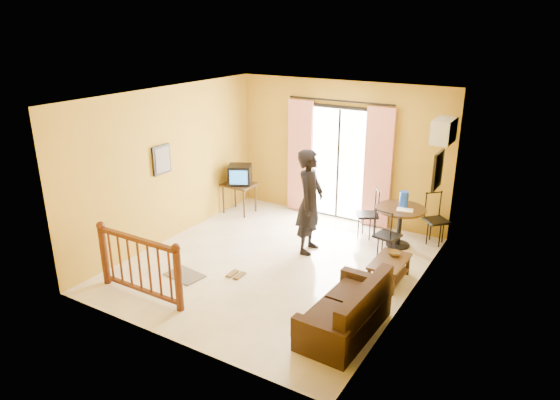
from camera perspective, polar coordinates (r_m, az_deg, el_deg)
The scene contains 19 objects.
ground at distance 8.49m, azimuth -0.61°, elevation -7.29°, with size 5.00×5.00×0.00m, color beige.
room_shell at distance 7.86m, azimuth -0.66°, elevation 3.83°, with size 5.00×5.00×5.00m.
balcony_door at distance 10.07m, azimuth 6.66°, elevation 4.26°, with size 2.25×0.14×2.46m.
tv_table at distance 10.53m, azimuth -4.69°, elevation 1.46°, with size 0.64×0.53×0.64m.
television at distance 10.42m, azimuth -4.61°, elevation 2.91°, with size 0.59×0.57×0.41m.
picture_left at distance 9.08m, azimuth -13.37°, elevation 4.50°, with size 0.05×0.42×0.52m.
dining_table at distance 9.16m, azimuth 13.57°, elevation -1.77°, with size 0.88×0.88×0.74m.
water_jug at distance 9.10m, azimuth 13.98°, elevation 0.06°, with size 0.16×0.16×0.29m, color blue.
serving_tray at distance 8.99m, azimuth 14.09°, elevation -1.12°, with size 0.28×0.18×0.02m, color silver.
dining_chairs at distance 9.34m, azimuth 13.00°, elevation -5.16°, with size 1.75×1.63×0.95m.
air_conditioner at distance 8.75m, azimuth 18.19°, elevation 7.53°, with size 0.31×0.60×0.40m.
botanical_print at distance 8.22m, azimuth 17.57°, elevation 3.24°, with size 0.05×0.50×0.60m.
coffee_table at distance 8.02m, azimuth 12.38°, elevation -7.52°, with size 0.47×0.84×0.37m.
bowl at distance 8.12m, azimuth 12.94°, elevation -5.96°, with size 0.19×0.19×0.06m, color brown.
sofa at distance 6.69m, azimuth 7.75°, elevation -12.80°, with size 0.79×1.60×0.75m.
standing_person at distance 8.61m, azimuth 3.42°, elevation -0.20°, with size 0.67×0.44×1.85m, color black.
stair_balustrade at distance 7.59m, azimuth -15.82°, elevation -6.80°, with size 1.63×0.13×1.04m.
doormat at distance 8.25m, azimuth -10.84°, elevation -8.44°, with size 0.60×0.40×0.02m, color #615A4D.
sandals at distance 8.14m, azimuth -5.06°, elevation -8.50°, with size 0.25×0.25×0.03m.
Camera 1 is at (3.97, -6.42, 3.88)m, focal length 32.00 mm.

